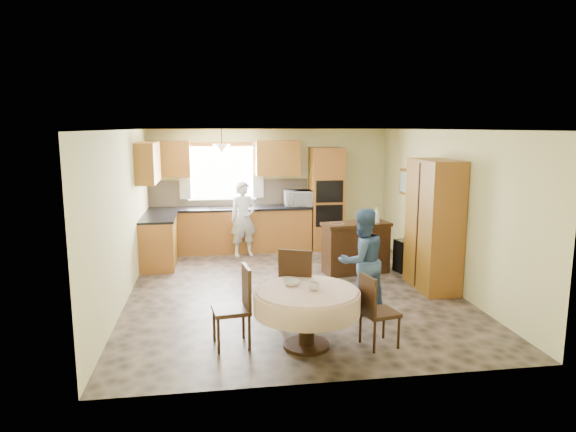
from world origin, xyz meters
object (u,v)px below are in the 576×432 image
at_px(person_dining, 362,261).
at_px(dining_table, 307,302).
at_px(chair_left, 238,302).
at_px(person_sink, 244,219).
at_px(oven_tower, 326,199).
at_px(chair_right, 375,307).
at_px(cupboard, 434,225).
at_px(sideboard, 356,249).
at_px(chair_back, 297,283).

bearing_deg(person_dining, dining_table, 30.63).
xyz_separation_m(dining_table, person_dining, (0.96, 1.03, 0.18)).
distance_m(chair_left, person_sink, 4.29).
distance_m(oven_tower, chair_right, 4.99).
bearing_deg(person_sink, person_dining, -82.33).
bearing_deg(cupboard, sideboard, 132.93).
relative_size(oven_tower, sideboard, 1.80).
relative_size(chair_back, person_dining, 0.71).
xyz_separation_m(cupboard, chair_left, (-3.17, -1.75, -0.49)).
height_order(oven_tower, chair_right, oven_tower).
distance_m(chair_back, person_sink, 3.80).
distance_m(oven_tower, person_dining, 3.83).
height_order(cupboard, person_sink, cupboard).
height_order(oven_tower, sideboard, oven_tower).
bearing_deg(dining_table, person_sink, 95.69).
relative_size(oven_tower, person_dining, 1.46).
bearing_deg(cupboard, person_sink, 138.17).
height_order(person_sink, person_dining, person_sink).
height_order(chair_left, person_dining, person_dining).
bearing_deg(chair_right, cupboard, -51.55).
bearing_deg(sideboard, chair_left, -137.42).
distance_m(dining_table, chair_left, 0.80).
xyz_separation_m(oven_tower, chair_right, (-0.53, -4.92, -0.58)).
distance_m(chair_right, person_sink, 4.70).
height_order(oven_tower, chair_left, oven_tower).
bearing_deg(person_sink, sideboard, -53.48).
bearing_deg(cupboard, dining_table, -141.29).
distance_m(oven_tower, chair_back, 4.39).
distance_m(sideboard, chair_back, 2.69).
height_order(dining_table, person_dining, person_dining).
relative_size(cupboard, chair_back, 1.98).
xyz_separation_m(person_sink, person_dining, (1.40, -3.40, -0.02)).
xyz_separation_m(cupboard, person_dining, (-1.42, -0.88, -0.30)).
distance_m(oven_tower, dining_table, 5.02).
bearing_deg(chair_right, oven_tower, -19.15).
distance_m(chair_left, person_dining, 1.96).
height_order(chair_back, chair_right, chair_back).
bearing_deg(sideboard, cupboard, -55.89).
distance_m(chair_right, person_dining, 1.17).
height_order(sideboard, cupboard, cupboard).
distance_m(sideboard, person_sink, 2.42).
distance_m(dining_table, chair_right, 0.79).
xyz_separation_m(sideboard, chair_right, (-0.64, -3.03, 0.06)).
distance_m(cupboard, person_dining, 1.70).
relative_size(chair_right, person_sink, 0.58).
relative_size(dining_table, chair_right, 1.42).
height_order(oven_tower, person_dining, oven_tower).
bearing_deg(chair_right, chair_back, 32.81).
xyz_separation_m(chair_left, person_dining, (1.75, 0.87, 0.20)).
bearing_deg(dining_table, chair_back, 90.02).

